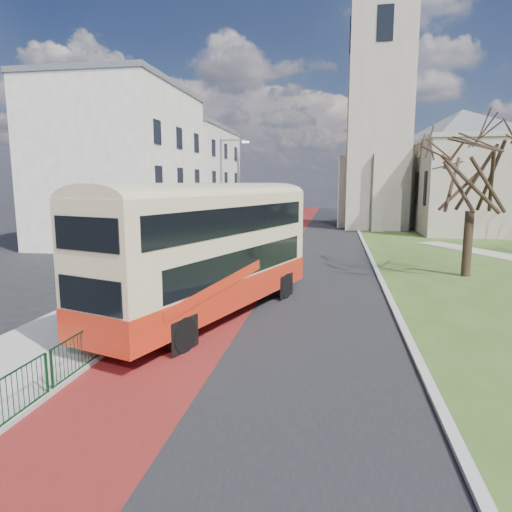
# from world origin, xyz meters

# --- Properties ---
(ground) EXTENTS (160.00, 160.00, 0.00)m
(ground) POSITION_xyz_m (0.00, 0.00, 0.00)
(ground) COLOR black
(ground) RESTS_ON ground
(road_carriageway) EXTENTS (9.00, 120.00, 0.01)m
(road_carriageway) POSITION_xyz_m (1.50, 20.00, 0.01)
(road_carriageway) COLOR black
(road_carriageway) RESTS_ON ground
(bus_lane) EXTENTS (3.40, 120.00, 0.01)m
(bus_lane) POSITION_xyz_m (-1.20, 20.00, 0.01)
(bus_lane) COLOR #591414
(bus_lane) RESTS_ON ground
(pavement_west) EXTENTS (4.00, 120.00, 0.12)m
(pavement_west) POSITION_xyz_m (-5.00, 20.00, 0.06)
(pavement_west) COLOR gray
(pavement_west) RESTS_ON ground
(kerb_west) EXTENTS (0.25, 120.00, 0.13)m
(kerb_west) POSITION_xyz_m (-3.00, 20.00, 0.07)
(kerb_west) COLOR #999993
(kerb_west) RESTS_ON ground
(kerb_east) EXTENTS (0.25, 80.00, 0.13)m
(kerb_east) POSITION_xyz_m (6.10, 22.00, 0.07)
(kerb_east) COLOR #999993
(kerb_east) RESTS_ON ground
(pedestrian_railing) EXTENTS (0.07, 24.00, 1.12)m
(pedestrian_railing) POSITION_xyz_m (-2.95, 4.00, 0.55)
(pedestrian_railing) COLOR #0C3618
(pedestrian_railing) RESTS_ON ground
(gothic_church) EXTENTS (16.38, 18.00, 40.00)m
(gothic_church) POSITION_xyz_m (12.56, 38.00, 13.13)
(gothic_church) COLOR gray
(gothic_church) RESTS_ON ground
(street_block_near) EXTENTS (10.30, 14.30, 13.00)m
(street_block_near) POSITION_xyz_m (-14.00, 22.00, 6.51)
(street_block_near) COLOR #BCB7AA
(street_block_near) RESTS_ON ground
(street_block_far) EXTENTS (10.30, 16.30, 11.50)m
(street_block_far) POSITION_xyz_m (-14.00, 38.00, 5.76)
(street_block_far) COLOR beige
(street_block_far) RESTS_ON ground
(streetlamp) EXTENTS (2.13, 0.18, 8.00)m
(streetlamp) POSITION_xyz_m (-4.35, 18.00, 4.59)
(streetlamp) COLOR gray
(streetlamp) RESTS_ON pavement_west
(bus) EXTENTS (6.13, 11.79, 4.82)m
(bus) POSITION_xyz_m (-0.84, 1.84, 2.75)
(bus) COLOR #B62510
(bus) RESTS_ON ground
(winter_tree_near) EXTENTS (8.01, 8.01, 9.06)m
(winter_tree_near) POSITION_xyz_m (10.72, 11.48, 6.31)
(winter_tree_near) COLOR #312218
(winter_tree_near) RESTS_ON grass_green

